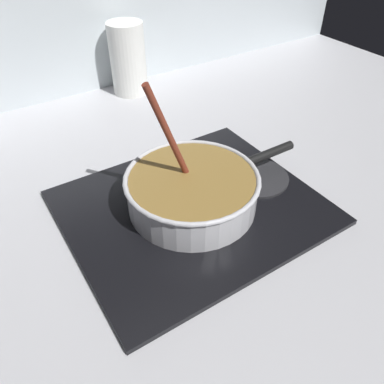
% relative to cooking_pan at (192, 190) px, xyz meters
% --- Properties ---
extents(ground, '(2.40, 1.60, 0.04)m').
position_rel_cooking_pan_xyz_m(ground, '(0.01, -0.05, -0.08)').
color(ground, '#B7B7BC').
extents(backsplash_wall, '(2.40, 0.02, 0.55)m').
position_rel_cooking_pan_xyz_m(backsplash_wall, '(0.01, 0.74, 0.22)').
color(backsplash_wall, silver).
rests_on(backsplash_wall, ground).
extents(hob_plate, '(0.56, 0.48, 0.01)m').
position_rel_cooking_pan_xyz_m(hob_plate, '(-0.00, -0.00, -0.05)').
color(hob_plate, black).
rests_on(hob_plate, ground).
extents(burner_ring, '(0.21, 0.21, 0.01)m').
position_rel_cooking_pan_xyz_m(burner_ring, '(-0.00, -0.00, -0.04)').
color(burner_ring, '#592D0C').
rests_on(burner_ring, hob_plate).
extents(spare_burner, '(0.16, 0.16, 0.01)m').
position_rel_cooking_pan_xyz_m(spare_burner, '(0.19, -0.00, -0.04)').
color(spare_burner, '#262628').
rests_on(spare_burner, hob_plate).
extents(cooking_pan, '(0.45, 0.30, 0.30)m').
position_rel_cooking_pan_xyz_m(cooking_pan, '(0.00, 0.00, 0.00)').
color(cooking_pan, silver).
rests_on(cooking_pan, hob_plate).
extents(paper_towel_roll, '(0.12, 0.12, 0.24)m').
position_rel_cooking_pan_xyz_m(paper_towel_roll, '(0.16, 0.64, 0.06)').
color(paper_towel_roll, white).
rests_on(paper_towel_roll, ground).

